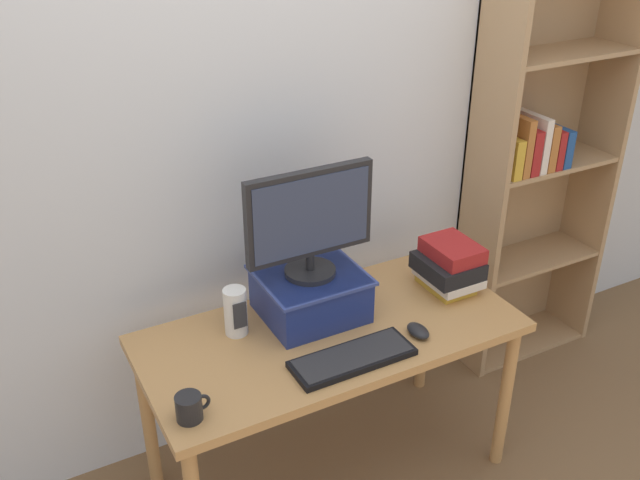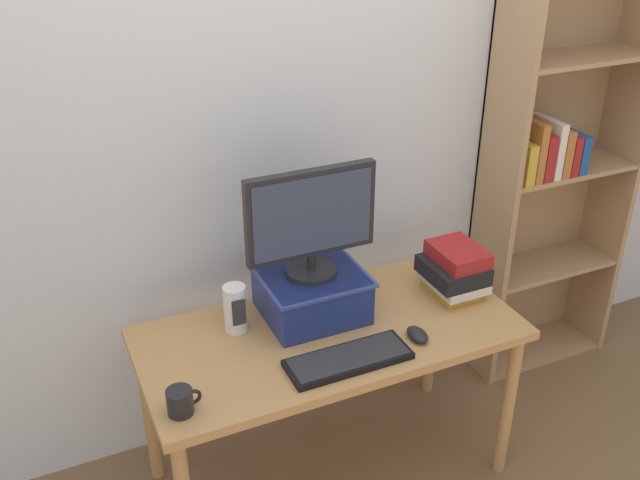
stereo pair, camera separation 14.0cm
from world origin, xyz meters
name	(u,v)px [view 2 (the right image)]	position (x,y,z in m)	size (l,w,h in m)	color
ground_plane	(329,471)	(0.00, 0.00, 0.00)	(12.00, 12.00, 0.00)	brown
back_wall	(275,131)	(0.00, 0.50, 1.30)	(7.00, 0.08, 2.60)	silver
desk	(330,347)	(0.00, 0.00, 0.62)	(1.38, 0.65, 0.70)	#B7844C
bookshelf_unit	(553,165)	(1.26, 0.34, 1.01)	(0.71, 0.28, 1.97)	tan
riser_box	(311,292)	(-0.02, 0.13, 0.80)	(0.38, 0.35, 0.17)	navy
computer_monitor	(311,220)	(-0.02, 0.13, 1.09)	(0.48, 0.19, 0.41)	black
keyboard	(348,359)	(-0.02, -0.20, 0.71)	(0.43, 0.16, 0.02)	black
computer_mouse	(417,334)	(0.26, -0.18, 0.72)	(0.06, 0.10, 0.04)	black
book_stack	(454,270)	(0.55, 0.03, 0.80)	(0.21, 0.24, 0.20)	gold
coffee_mug	(181,401)	(-0.60, -0.21, 0.75)	(0.11, 0.08, 0.09)	black
desk_speaker	(235,309)	(-0.31, 0.14, 0.79)	(0.08, 0.09, 0.18)	silver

